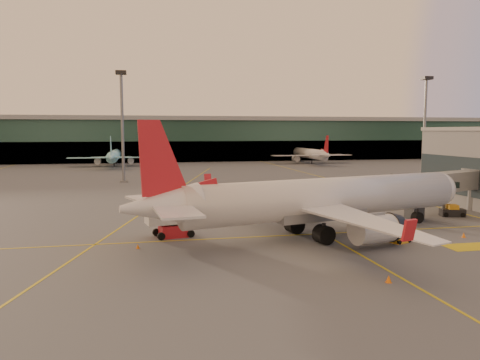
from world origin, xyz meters
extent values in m
plane|color=#4C4F54|center=(0.00, 0.00, 0.00)|extent=(600.00, 600.00, 0.00)
cube|color=gold|center=(0.00, 5.00, 0.01)|extent=(80.00, 0.25, 0.01)
cube|color=gold|center=(-10.00, 45.00, 0.01)|extent=(31.30, 115.98, 0.01)
cube|color=gold|center=(30.00, 70.00, 0.01)|extent=(0.25, 160.00, 0.01)
cube|color=gold|center=(5.00, -8.00, 0.01)|extent=(0.25, 30.00, 0.01)
cube|color=gold|center=(18.00, -4.00, 0.01)|extent=(6.00, 3.00, 0.01)
cube|color=#19382D|center=(0.00, 142.00, 8.00)|extent=(400.00, 18.00, 16.00)
cube|color=gray|center=(0.00, 142.00, 16.80)|extent=(400.00, 20.00, 1.60)
cube|color=black|center=(0.00, 133.50, 4.00)|extent=(400.00, 1.00, 8.00)
cube|color=#2D3D47|center=(33.05, 18.00, 5.00)|extent=(0.30, 21.60, 6.00)
cylinder|color=slate|center=(-20.00, 66.00, 12.50)|extent=(0.70, 0.70, 25.00)
cube|color=black|center=(-20.00, 66.00, 25.20)|extent=(2.40, 2.40, 0.80)
cube|color=slate|center=(-20.00, 66.00, 0.25)|extent=(1.60, 1.60, 0.50)
cylinder|color=slate|center=(55.00, 62.00, 12.50)|extent=(0.70, 0.70, 25.00)
cube|color=black|center=(55.00, 62.00, 25.20)|extent=(2.40, 2.40, 0.80)
cube|color=slate|center=(55.00, 62.00, 0.25)|extent=(1.60, 1.60, 0.50)
cylinder|color=silver|center=(4.95, 3.80, 4.47)|extent=(34.91, 12.70, 4.47)
sphere|color=silver|center=(21.87, 7.98, 4.47)|extent=(4.38, 4.38, 4.38)
cube|color=black|center=(23.11, 8.28, 5.03)|extent=(2.65, 3.31, 0.78)
cone|color=silver|center=(-14.03, -0.89, 4.81)|extent=(8.45, 5.96, 4.25)
cube|color=silver|center=(-12.70, -4.50, 4.92)|extent=(4.33, 7.56, 0.22)
cylinder|color=silver|center=(7.41, -2.60, 2.01)|extent=(5.24, 3.94, 2.91)
cylinder|color=black|center=(3.17, 0.36, 1.01)|extent=(2.33, 2.00, 2.01)
cylinder|color=black|center=(3.17, 0.36, 1.62)|extent=(0.40, 0.40, 1.23)
cube|color=silver|center=(-14.54, 2.93, 4.92)|extent=(6.04, 8.05, 0.22)
cylinder|color=silver|center=(4.14, 10.61, 2.01)|extent=(5.24, 3.94, 2.91)
cylinder|color=black|center=(1.78, 6.01, 1.01)|extent=(2.33, 2.00, 2.01)
cylinder|color=black|center=(1.78, 6.01, 1.62)|extent=(0.40, 0.40, 1.23)
cube|color=slate|center=(3.71, 3.49, 3.02)|extent=(11.59, 6.12, 1.79)
cylinder|color=black|center=(18.57, 7.16, 1.01)|extent=(1.58, 1.21, 1.41)
cube|color=slate|center=(26.26, 12.73, 4.77)|extent=(16.49, 8.94, 2.70)
cube|color=#2D3035|center=(19.03, 10.06, 4.77)|extent=(4.46, 4.46, 3.00)
cube|color=#2D3035|center=(20.53, 10.96, 1.20)|extent=(1.60, 2.40, 2.40)
cylinder|color=black|center=(20.53, 9.86, 0.40)|extent=(0.80, 0.40, 0.80)
cylinder|color=black|center=(20.53, 12.06, 0.40)|extent=(0.80, 0.40, 0.80)
cylinder|color=slate|center=(26.26, 12.73, 1.74)|extent=(0.50, 0.50, 3.47)
cylinder|color=slate|center=(34.00, 16.00, 4.77)|extent=(4.40, 4.40, 3.00)
cylinder|color=slate|center=(34.00, 16.00, 1.74)|extent=(2.40, 2.40, 3.47)
cube|color=#B31923|center=(-12.32, 7.04, 0.71)|extent=(3.44, 2.86, 1.42)
cube|color=silver|center=(-12.60, 6.98, 2.94)|extent=(5.87, 3.46, 2.65)
cylinder|color=black|center=(-13.75, 5.57, 0.43)|extent=(0.90, 0.50, 0.85)
cylinder|color=black|center=(-10.41, 6.28, 0.43)|extent=(0.90, 0.50, 0.85)
cube|color=orange|center=(11.48, -0.84, 0.60)|extent=(2.30, 1.85, 1.20)
cylinder|color=black|center=(10.91, -1.60, 0.25)|extent=(0.56, 0.41, 0.50)
cylinder|color=black|center=(12.40, -1.02, 0.25)|extent=(0.56, 0.41, 0.50)
cube|color=black|center=(27.08, 11.89, 0.52)|extent=(3.55, 2.52, 1.04)
cube|color=orange|center=(27.08, 11.89, 1.22)|extent=(1.69, 1.81, 0.85)
cylinder|color=black|center=(25.78, 11.48, 0.33)|extent=(0.71, 0.46, 0.66)
cylinder|color=black|center=(27.95, 10.85, 0.33)|extent=(0.71, 0.46, 0.66)
cone|color=orange|center=(-16.25, 2.36, 0.24)|extent=(0.38, 0.38, 0.48)
cube|color=orange|center=(-16.25, 2.36, 0.01)|extent=(0.32, 0.32, 0.03)
cone|color=orange|center=(3.39, -12.77, 0.31)|extent=(0.48, 0.48, 0.61)
cube|color=orange|center=(3.39, -12.77, 0.02)|extent=(0.42, 0.42, 0.03)
cone|color=orange|center=(2.39, 20.93, 0.24)|extent=(0.38, 0.38, 0.49)
cube|color=orange|center=(2.39, 20.93, 0.01)|extent=(0.33, 0.33, 0.03)
cone|color=orange|center=(19.80, -0.10, 0.28)|extent=(0.44, 0.44, 0.56)
cube|color=orange|center=(19.80, -0.10, 0.01)|extent=(0.38, 0.38, 0.03)
camera|label=1|loc=(-15.55, -45.69, 12.03)|focal=35.00mm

